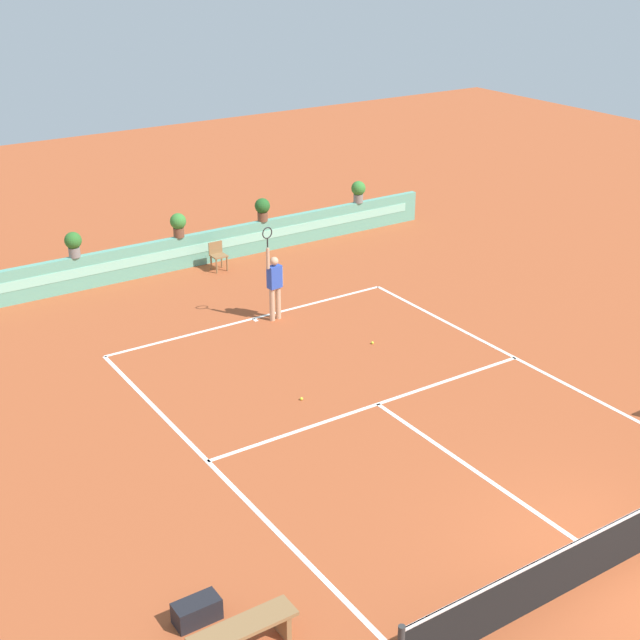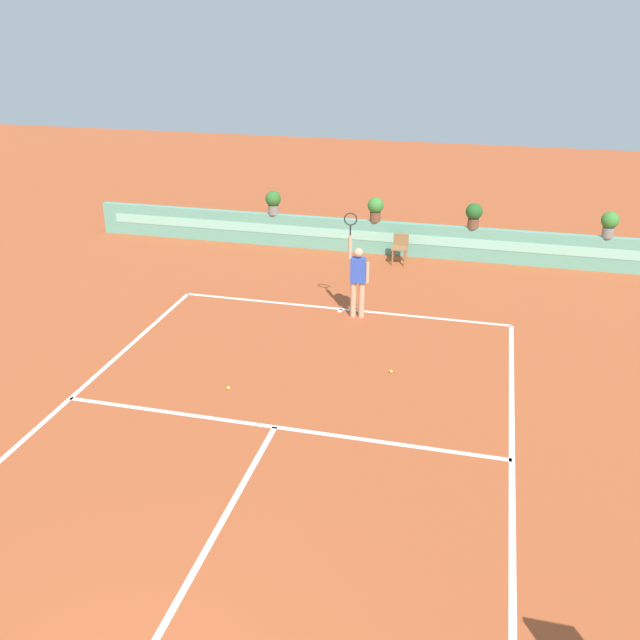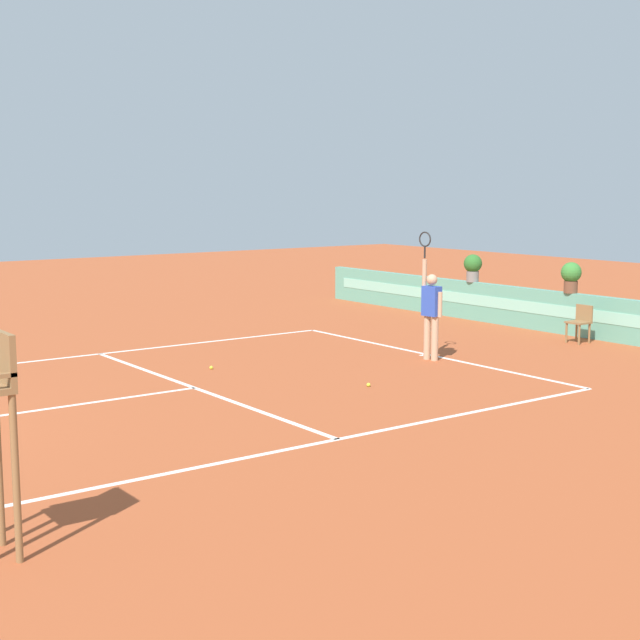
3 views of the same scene
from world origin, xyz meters
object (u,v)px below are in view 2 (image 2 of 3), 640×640
Objects in this scene: tennis_ball_mid_court at (391,371)px; potted_plant_left at (273,201)px; tennis_ball_near_baseline at (228,388)px; potted_plant_centre at (376,208)px; potted_plant_far_right at (610,223)px; tennis_player at (358,276)px; ball_kid_chair at (400,247)px; potted_plant_right at (474,214)px.

tennis_ball_mid_court is 9.03m from potted_plant_left.
potted_plant_centre is at bearing 81.54° from tennis_ball_near_baseline.
potted_plant_far_right is at bearing 0.00° from potted_plant_centre.
tennis_ball_near_baseline is 0.09× the size of potted_plant_left.
tennis_ball_mid_court is at bearing -64.73° from tennis_player.
potted_plant_centre is (-0.88, 0.73, 0.93)m from ball_kid_chair.
potted_plant_centre is 1.00× the size of potted_plant_left.
tennis_ball_mid_court is at bearing -77.44° from potted_plant_centre.
potted_plant_left is at bearing 101.80° from tennis_ball_near_baseline.
ball_kid_chair reaches higher than tennis_ball_mid_court.
potted_plant_centre and potted_plant_far_right have the same top height.
tennis_ball_near_baseline is at bearing -154.21° from tennis_ball_mid_court.
tennis_ball_mid_court is 9.05m from potted_plant_far_right.
tennis_ball_mid_court is at bearing -56.99° from potted_plant_left.
potted_plant_right is (2.45, 4.86, 0.36)m from tennis_player.
potted_plant_right is 1.00× the size of potted_plant_left.
potted_plant_centre and potted_plant_left have the same top height.
tennis_ball_mid_court is 7.70m from potted_plant_right.
potted_plant_far_right is at bearing 38.34° from tennis_player.
potted_plant_far_right is at bearing 48.52° from tennis_ball_near_baseline.
ball_kid_chair is 12.50× the size of tennis_ball_mid_court.
ball_kid_chair is at bearing 96.63° from tennis_ball_mid_court.
potted_plant_left is (-3.62, 4.86, 0.36)m from tennis_player.
tennis_player is 3.57× the size of potted_plant_right.
potted_plant_right is at bearing 0.00° from potted_plant_centre.
tennis_player is at bearing -116.77° from potted_plant_right.
tennis_player is 38.01× the size of tennis_ball_near_baseline.
tennis_ball_near_baseline is at bearing -115.21° from potted_plant_right.
tennis_player is at bearing -96.30° from ball_kid_chair.
potted_plant_far_right is at bearing 56.78° from tennis_ball_mid_court.
potted_plant_left is at bearing 180.00° from potted_plant_far_right.
ball_kid_chair is at bearing 83.70° from tennis_player.
tennis_player reaches higher than potted_plant_far_right.
tennis_ball_near_baseline is at bearing -131.48° from potted_plant_far_right.
potted_plant_right and potted_plant_left have the same top height.
tennis_player is 3.57× the size of potted_plant_centre.
tennis_ball_near_baseline is 9.22m from potted_plant_left.
tennis_player reaches higher than tennis_ball_mid_court.
potted_plant_far_right reaches higher than tennis_ball_mid_court.
tennis_ball_near_baseline is 9.96m from potted_plant_right.
potted_plant_centre is 3.19m from potted_plant_left.
potted_plant_right reaches higher than tennis_ball_near_baseline.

